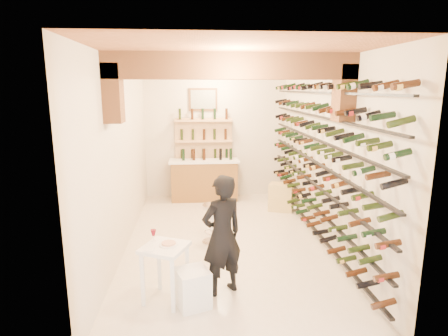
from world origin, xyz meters
name	(u,v)px	position (x,y,z in m)	size (l,w,h in m)	color
ground	(225,241)	(0.00, 0.00, 0.00)	(6.00, 6.00, 0.00)	beige
room_shell	(227,118)	(0.00, -0.26, 2.25)	(3.52, 6.02, 3.21)	beige
wine_rack	(312,156)	(1.53, 0.00, 1.55)	(0.32, 5.70, 2.56)	black
back_counter	(204,179)	(-0.30, 2.65, 0.53)	(1.70, 0.62, 1.29)	brown
back_shelving	(204,152)	(-0.30, 2.89, 1.17)	(1.40, 0.31, 2.73)	tan
tasting_table	(165,256)	(-0.93, -1.83, 0.62)	(0.69, 0.69, 0.92)	white
white_stool	(193,288)	(-0.58, -1.99, 0.24)	(0.39, 0.39, 0.49)	white
person	(222,235)	(-0.19, -1.69, 0.82)	(0.60, 0.39, 1.64)	black
chrome_barstool	(212,221)	(-0.24, -0.03, 0.41)	(0.37, 0.37, 0.71)	silver
crate_lower	(281,203)	(1.40, 1.67, 0.16)	(0.53, 0.37, 0.32)	#D2B973
crate_upper	(281,190)	(1.40, 1.67, 0.47)	(0.52, 0.35, 0.30)	#D2B973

